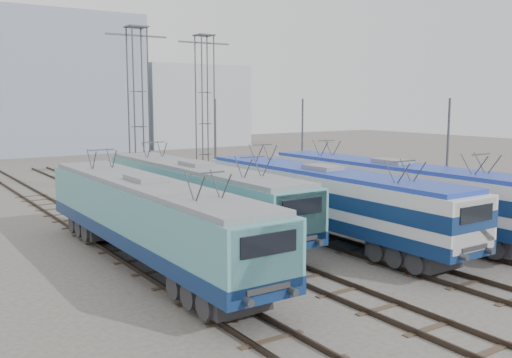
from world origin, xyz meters
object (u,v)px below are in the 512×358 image
Objects in this scene: locomotive_center_left at (199,193)px; mast_rear at (216,140)px; mast_front at (447,166)px; safety_cone at (490,228)px; catenary_tower_west at (139,104)px; catenary_tower_east at (205,103)px; locomotive_far_left at (148,215)px; locomotive_far_right at (394,189)px; mast_mid at (302,150)px; locomotive_center_right at (324,196)px.

mast_rear is (10.85, 17.18, 1.32)m from locomotive_center_left.
safety_cone is (0.77, -2.15, -2.94)m from mast_front.
catenary_tower_west is at bearing 80.32° from locomotive_center_left.
catenary_tower_east is 22.32m from mast_front.
safety_cone is (0.77, -26.15, -2.94)m from mast_rear.
safety_cone is (2.87, -24.15, -6.08)m from catenary_tower_east.
locomotive_far_left is 19.02m from catenary_tower_west.
locomotive_far_right is (13.50, -0.91, 0.05)m from locomotive_far_left.
catenary_tower_west reaches higher than mast_rear.
locomotive_far_left is at bearing -124.59° from catenary_tower_east.
mast_front is (15.35, -2.78, 1.29)m from locomotive_far_left.
safety_cone is (9.37, -22.15, -6.08)m from catenary_tower_west.
catenary_tower_west is 1.00× the size of catenary_tower_east.
mast_front reaches higher than locomotive_far_right.
mast_front is at bearing -10.28° from locomotive_far_left.
mast_rear is at bearing 91.70° from safety_cone.
locomotive_far_right is at bearing -89.29° from catenary_tower_east.
mast_rear is (1.85, 22.12, 1.25)m from locomotive_far_right.
mast_mid reaches higher than locomotive_far_right.
mast_rear reaches higher than locomotive_center_left.
catenary_tower_east reaches higher than locomotive_far_left.
locomotive_far_left is at bearing 162.98° from safety_cone.
locomotive_center_left is at bearing -154.46° from mast_mid.
mast_front is at bearing -84.55° from catenary_tower_east.
locomotive_far_left is 2.53× the size of mast_front.
locomotive_center_right is 1.44× the size of catenary_tower_west.
mast_front is 13.27× the size of safety_cone.
locomotive_center_right is 11.74m from mast_mid.
safety_cone is at bearing -56.93° from locomotive_far_right.
locomotive_far_left is 26.22m from mast_rear.
locomotive_far_right is at bearing -3.84° from locomotive_far_left.
locomotive_far_right is (9.00, -4.94, 0.07)m from locomotive_center_left.
catenary_tower_east is at bearing 96.79° from safety_cone.
locomotive_far_left is at bearing -138.15° from locomotive_center_left.
mast_rear is 13.27× the size of safety_cone.
locomotive_far_right is at bearing 123.07° from safety_cone.
mast_rear is at bearing 73.75° from locomotive_center_right.
locomotive_center_right is 4.51m from locomotive_far_right.
locomotive_far_right is 19.83m from catenary_tower_west.
safety_cone is (0.77, -14.15, -2.94)m from mast_mid.
catenary_tower_east is 10.69m from mast_mid.
locomotive_far_left is 1.47× the size of catenary_tower_east.
catenary_tower_east reaches higher than mast_mid.
mast_front and mast_rear have the same top height.
locomotive_far_right is at bearing -4.24° from locomotive_center_right.
locomotive_center_right is 20.72m from catenary_tower_east.
locomotive_far_right reaches higher than locomotive_center_right.
locomotive_center_left reaches higher than locomotive_center_right.
catenary_tower_east is 22.74× the size of safety_cone.
catenary_tower_west is at bearing 68.59° from locomotive_far_left.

